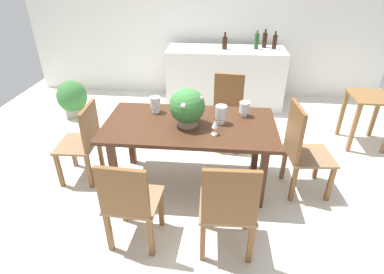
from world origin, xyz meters
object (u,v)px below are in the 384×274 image
at_px(chair_near_right, 228,206).
at_px(kitchen_counter, 225,78).
at_px(wine_bottle_amber, 265,40).
at_px(potted_plant_floor, 72,98).
at_px(chair_near_left, 130,201).
at_px(wine_bottle_tall, 257,41).
at_px(crystal_vase_right, 155,103).
at_px(chair_foot_end, 301,147).
at_px(wine_bottle_clear, 275,42).
at_px(dining_table, 190,131).
at_px(crystal_vase_center_near, 221,113).
at_px(side_table, 369,109).
at_px(wine_glass, 215,125).
at_px(chair_head_end, 84,139).
at_px(wine_bottle_green, 225,43).
at_px(flower_centerpiece, 187,107).
at_px(crystal_vase_left, 245,108).
at_px(chair_far_right, 227,108).

height_order(chair_near_right, kitchen_counter, kitchen_counter).
height_order(wine_bottle_amber, potted_plant_floor, wine_bottle_amber).
relative_size(chair_near_left, wine_bottle_tall, 3.12).
xyz_separation_m(chair_near_left, crystal_vase_right, (0.00, 1.19, 0.37)).
relative_size(chair_foot_end, wine_bottle_clear, 3.64).
bearing_deg(wine_bottle_amber, dining_table, -112.40).
relative_size(kitchen_counter, potted_plant_floor, 3.25).
bearing_deg(crystal_vase_right, crystal_vase_center_near, -15.71).
xyz_separation_m(wine_bottle_clear, side_table, (1.14, -1.24, -0.58)).
distance_m(wine_glass, wine_bottle_amber, 2.74).
xyz_separation_m(chair_near_right, wine_bottle_tall, (0.45, 3.27, 0.58)).
bearing_deg(crystal_vase_center_near, chair_near_right, -85.01).
relative_size(wine_bottle_amber, potted_plant_floor, 0.49).
relative_size(wine_glass, kitchen_counter, 0.08).
relative_size(chair_near_right, side_table, 1.35).
bearing_deg(wine_bottle_amber, chair_near_right, -99.90).
bearing_deg(wine_bottle_amber, chair_foot_end, -85.84).
bearing_deg(crystal_vase_center_near, wine_glass, -102.95).
bearing_deg(dining_table, chair_near_right, -67.12).
relative_size(chair_head_end, wine_glass, 5.87).
height_order(crystal_vase_center_near, wine_bottle_tall, wine_bottle_tall).
relative_size(crystal_vase_right, wine_bottle_green, 0.69).
bearing_deg(wine_bottle_clear, crystal_vase_center_near, -109.78).
relative_size(crystal_vase_right, side_table, 0.25).
distance_m(flower_centerpiece, wine_bottle_clear, 2.64).
xyz_separation_m(chair_near_right, wine_bottle_amber, (0.59, 3.38, 0.58)).
bearing_deg(crystal_vase_center_near, chair_near_left, -126.52).
bearing_deg(crystal_vase_left, dining_table, -158.14).
bearing_deg(flower_centerpiece, chair_foot_end, 1.32).
bearing_deg(kitchen_counter, wine_bottle_clear, 4.49).
relative_size(chair_near_left, kitchen_counter, 0.47).
height_order(chair_near_right, crystal_vase_right, chair_near_right).
xyz_separation_m(crystal_vase_left, potted_plant_floor, (-2.64, 1.37, -0.56)).
bearing_deg(wine_bottle_green, side_table, -30.88).
height_order(dining_table, side_table, dining_table).
xyz_separation_m(wine_bottle_tall, potted_plant_floor, (-2.93, -0.71, -0.80)).
relative_size(dining_table, chair_near_right, 1.86).
bearing_deg(wine_bottle_tall, wine_bottle_amber, 38.72).
distance_m(chair_near_right, wine_glass, 0.84).
height_order(crystal_vase_left, wine_bottle_green, wine_bottle_green).
distance_m(dining_table, chair_far_right, 1.05).
height_order(chair_head_end, side_table, chair_head_end).
xyz_separation_m(chair_head_end, chair_near_left, (0.78, -0.96, -0.00)).
relative_size(side_table, potted_plant_floor, 1.20).
relative_size(chair_near_right, wine_glass, 6.22).
bearing_deg(flower_centerpiece, chair_head_end, 177.99).
height_order(wine_bottle_green, side_table, wine_bottle_green).
height_order(dining_table, wine_bottle_clear, wine_bottle_clear).
relative_size(chair_far_right, wine_bottle_clear, 3.47).
relative_size(chair_foot_end, wine_bottle_amber, 3.51).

